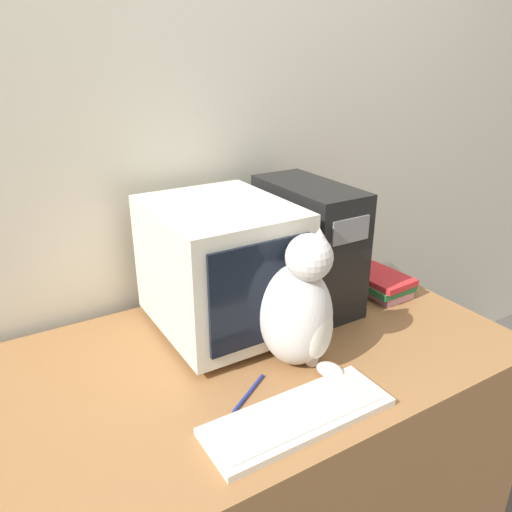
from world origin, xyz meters
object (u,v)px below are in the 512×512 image
(computer_tower, at_px, (307,245))
(keyboard, at_px, (299,416))
(crt_monitor, at_px, (221,267))
(pen, at_px, (249,393))
(cat, at_px, (299,310))
(book_stack, at_px, (381,283))

(computer_tower, distance_m, keyboard, 0.62)
(crt_monitor, xyz_separation_m, keyboard, (-0.04, -0.45, -0.19))
(computer_tower, relative_size, pen, 2.94)
(pen, bearing_deg, cat, 15.74)
(pen, bearing_deg, book_stack, 19.55)
(keyboard, distance_m, pen, 0.15)
(crt_monitor, distance_m, cat, 0.28)
(computer_tower, distance_m, book_stack, 0.31)
(cat, bearing_deg, keyboard, -144.91)
(keyboard, distance_m, book_stack, 0.72)
(keyboard, height_order, cat, cat)
(cat, bearing_deg, crt_monitor, 88.41)
(crt_monitor, height_order, keyboard, crt_monitor)
(keyboard, relative_size, book_stack, 2.10)
(crt_monitor, xyz_separation_m, computer_tower, (0.32, 0.01, -0.00))
(crt_monitor, distance_m, book_stack, 0.60)
(computer_tower, height_order, pen, computer_tower)
(pen, bearing_deg, computer_tower, 38.64)
(keyboard, relative_size, pen, 3.32)
(crt_monitor, relative_size, computer_tower, 1.12)
(crt_monitor, bearing_deg, book_stack, -8.15)
(computer_tower, distance_m, pen, 0.57)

